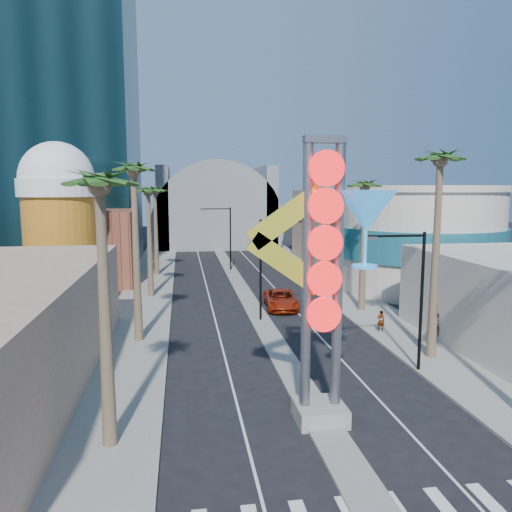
{
  "coord_description": "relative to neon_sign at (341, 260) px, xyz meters",
  "views": [
    {
      "loc": [
        -5.97,
        -17.56,
        10.41
      ],
      "look_at": [
        -0.3,
        20.38,
        5.13
      ],
      "focal_mm": 35.0,
      "sensor_mm": 36.0,
      "label": 1
    }
  ],
  "objects": [
    {
      "name": "ground",
      "position": [
        -0.82,
        -2.96,
        -7.31
      ],
      "size": [
        240.0,
        240.0,
        0.0
      ],
      "primitive_type": "plane",
      "color": "black",
      "rests_on": "ground"
    },
    {
      "name": "sidewalk_west",
      "position": [
        -10.32,
        32.04,
        -7.23
      ],
      "size": [
        5.0,
        100.0,
        0.15
      ],
      "primitive_type": "cube",
      "color": "gray",
      "rests_on": "ground"
    },
    {
      "name": "sidewalk_east",
      "position": [
        8.68,
        32.04,
        -7.23
      ],
      "size": [
        5.0,
        100.0,
        0.15
      ],
      "primitive_type": "cube",
      "color": "gray",
      "rests_on": "ground"
    },
    {
      "name": "median",
      "position": [
        -0.82,
        35.04,
        -7.23
      ],
      "size": [
        1.6,
        84.0,
        0.15
      ],
      "primitive_type": "cube",
      "color": "gray",
      "rests_on": "ground"
    },
    {
      "name": "hotel_tower",
      "position": [
        -22.82,
        49.04,
        17.69
      ],
      "size": [
        20.0,
        20.0,
        50.0
      ],
      "primitive_type": "cube",
      "color": "black",
      "rests_on": "ground"
    },
    {
      "name": "brick_filler_west",
      "position": [
        -16.82,
        35.04,
        -3.31
      ],
      "size": [
        10.0,
        10.0,
        8.0
      ],
      "primitive_type": "cube",
      "color": "brown",
      "rests_on": "ground"
    },
    {
      "name": "filler_east",
      "position": [
        15.18,
        45.04,
        -2.31
      ],
      "size": [
        10.0,
        20.0,
        10.0
      ],
      "primitive_type": "cube",
      "color": "tan",
      "rests_on": "ground"
    },
    {
      "name": "beer_mug",
      "position": [
        -17.82,
        27.04,
        0.54
      ],
      "size": [
        7.0,
        7.0,
        14.5
      ],
      "color": "#C7751A",
      "rests_on": "ground"
    },
    {
      "name": "turquoise_building",
      "position": [
        17.18,
        27.04,
        -2.06
      ],
      "size": [
        16.6,
        16.6,
        10.6
      ],
      "color": "beige",
      "rests_on": "ground"
    },
    {
      "name": "canopy",
      "position": [
        -0.82,
        69.04,
        -3.0
      ],
      "size": [
        22.0,
        16.0,
        22.0
      ],
      "color": "slate",
      "rests_on": "ground"
    },
    {
      "name": "neon_sign",
      "position": [
        0.0,
        0.0,
        0.0
      ],
      "size": [
        6.53,
        2.6,
        12.55
      ],
      "color": "gray",
      "rests_on": "ground"
    },
    {
      "name": "streetlight_0",
      "position": [
        -0.27,
        17.04,
        -2.43
      ],
      "size": [
        3.79,
        0.25,
        8.0
      ],
      "color": "black",
      "rests_on": "ground"
    },
    {
      "name": "streetlight_1",
      "position": [
        -1.36,
        41.04,
        -2.43
      ],
      "size": [
        3.79,
        0.25,
        8.0
      ],
      "color": "black",
      "rests_on": "ground"
    },
    {
      "name": "streetlight_2",
      "position": [
        5.91,
        5.04,
        -2.47
      ],
      "size": [
        3.45,
        0.25,
        8.0
      ],
      "color": "black",
      "rests_on": "ground"
    },
    {
      "name": "palm_0",
      "position": [
        -9.82,
        -0.96,
        2.62
      ],
      "size": [
        2.4,
        2.4,
        11.7
      ],
      "color": "brown",
      "rests_on": "ground"
    },
    {
      "name": "palm_1",
      "position": [
        -9.82,
        13.04,
        3.52
      ],
      "size": [
        2.4,
        2.4,
        12.7
      ],
      "color": "brown",
      "rests_on": "ground"
    },
    {
      "name": "palm_2",
      "position": [
        -9.82,
        27.04,
        2.17
      ],
      "size": [
        2.4,
        2.4,
        11.2
      ],
      "color": "brown",
      "rests_on": "ground"
    },
    {
      "name": "palm_3",
      "position": [
        -9.82,
        39.04,
        2.17
      ],
      "size": [
        2.4,
        2.4,
        11.2
      ],
      "color": "brown",
      "rests_on": "ground"
    },
    {
      "name": "palm_5",
      "position": [
        8.18,
        7.04,
        3.96
      ],
      "size": [
        2.4,
        2.4,
        13.2
      ],
      "color": "brown",
      "rests_on": "ground"
    },
    {
      "name": "palm_6",
      "position": [
        8.18,
        19.04,
        2.62
      ],
      "size": [
        2.4,
        2.4,
        11.7
      ],
      "color": "brown",
      "rests_on": "ground"
    },
    {
      "name": "palm_7",
      "position": [
        8.18,
        31.04,
        3.52
      ],
      "size": [
        2.4,
        2.4,
        12.7
      ],
      "color": "brown",
      "rests_on": "ground"
    },
    {
      "name": "red_pickup",
      "position": [
        1.59,
        20.93,
        -6.51
      ],
      "size": [
        3.08,
        5.94,
        1.6
      ],
      "primitive_type": "imported",
      "rotation": [
        0.0,
        0.0,
        -0.07
      ],
      "color": "#AA270D",
      "rests_on": "ground"
    },
    {
      "name": "pedestrian_a",
      "position": [
        7.23,
        12.59,
        -6.39
      ],
      "size": [
        0.59,
        0.42,
        1.53
      ],
      "primitive_type": "imported",
      "rotation": [
        0.0,
        0.0,
        3.04
      ],
      "color": "gray",
      "rests_on": "sidewalk_east"
    },
    {
      "name": "pedestrian_b",
      "position": [
        10.12,
        10.1,
        -6.23
      ],
      "size": [
        1.13,
        1.07,
        1.85
      ],
      "primitive_type": "imported",
      "rotation": [
        0.0,
        0.0,
        2.58
      ],
      "color": "gray",
      "rests_on": "sidewalk_east"
    }
  ]
}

